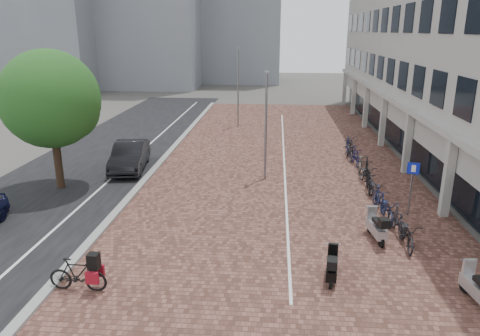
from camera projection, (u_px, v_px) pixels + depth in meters
name	position (u px, v px, depth m)	size (l,w,h in m)	color
ground	(226.00, 253.00, 15.80)	(140.00, 140.00, 0.00)	#474442
plaza_brick	(281.00, 160.00, 27.07)	(14.50, 42.00, 0.04)	brown
street_asphalt	(105.00, 156.00, 27.92)	(8.00, 50.00, 0.03)	black
curb	(166.00, 156.00, 27.60)	(0.35, 42.00, 0.14)	gray
lane_line	(136.00, 156.00, 27.76)	(0.12, 44.00, 0.00)	white
parking_line	(284.00, 160.00, 27.05)	(0.10, 30.00, 0.00)	white
office_building	(462.00, 15.00, 27.53)	(8.40, 40.00, 15.00)	#A7A7A2
car_dark	(130.00, 156.00, 25.06)	(1.65, 4.74, 1.56)	black
hero_bike	(78.00, 274.00, 13.37)	(1.81, 0.55, 1.27)	black
scooter_front	(377.00, 226.00, 16.60)	(0.53, 1.69, 1.16)	#A6A5AA
scooter_mid	(332.00, 265.00, 13.97)	(0.47, 1.49, 1.02)	black
scooter_back	(479.00, 287.00, 12.66)	(0.53, 1.70, 1.17)	#B5B6BB
parking_sign	(412.00, 181.00, 18.57)	(0.48, 0.18, 2.34)	slate
lamp_near	(266.00, 127.00, 22.84)	(0.12, 0.12, 5.56)	slate
lamp_far	(238.00, 88.00, 35.63)	(0.12, 0.12, 6.21)	gray
street_tree	(54.00, 102.00, 21.17)	(4.65, 4.65, 6.77)	#382619
bike_row	(367.00, 175.00, 22.68)	(1.14, 15.82, 1.05)	black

